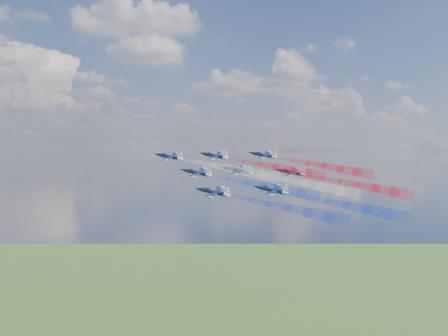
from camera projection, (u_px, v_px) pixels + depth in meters
name	position (u px, v px, depth m)	size (l,w,h in m)	color
jet_lead	(169.00, 157.00, 174.73)	(8.88, 11.10, 2.96)	black
trail_lead	(230.00, 168.00, 167.91)	(3.70, 33.32, 3.70)	white
jet_inner_left	(197.00, 173.00, 161.06)	(8.88, 11.10, 2.96)	black
trail_inner_left	(264.00, 186.00, 154.25)	(3.70, 33.32, 3.70)	blue
jet_inner_right	(215.00, 156.00, 179.92)	(8.88, 11.10, 2.96)	black
trail_inner_right	(275.00, 167.00, 173.11)	(3.70, 33.32, 3.70)	red
jet_outer_left	(214.00, 192.00, 147.81)	(8.88, 11.10, 2.96)	black
trail_outer_left	(288.00, 208.00, 141.00)	(3.70, 33.32, 3.70)	blue
jet_center_third	(238.00, 170.00, 167.38)	(8.88, 11.10, 2.96)	black
trail_center_third	(304.00, 183.00, 160.56)	(3.70, 33.32, 3.70)	white
jet_outer_right	(264.00, 155.00, 185.55)	(8.88, 11.10, 2.96)	black
trail_outer_right	(324.00, 166.00, 178.74)	(3.70, 33.32, 3.70)	red
jet_rear_left	(272.00, 190.00, 152.43)	(8.88, 11.10, 2.96)	black
trail_rear_left	(347.00, 205.00, 145.61)	(3.70, 33.32, 3.70)	blue
jet_rear_right	(291.00, 172.00, 171.48)	(8.88, 11.10, 2.96)	black
trail_rear_right	(358.00, 185.00, 164.67)	(3.70, 33.32, 3.70)	red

